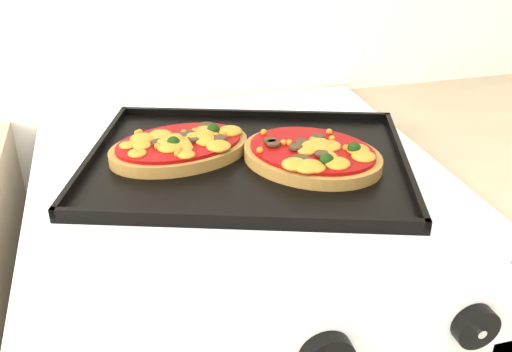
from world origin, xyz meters
name	(u,v)px	position (x,y,z in m)	size (l,w,h in m)	color
control_panel	(310,346)	(0.05, 1.39, 0.85)	(0.60, 0.02, 0.09)	white
knob_right	(475,326)	(0.24, 1.37, 0.85)	(0.05, 0.05, 0.02)	black
baking_tray	(247,159)	(0.06, 1.70, 0.92)	(0.46, 0.34, 0.02)	black
pizza_left	(179,146)	(-0.03, 1.75, 0.94)	(0.21, 0.14, 0.03)	olive
pizza_right	(312,153)	(0.15, 1.67, 0.94)	(0.21, 0.16, 0.03)	olive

